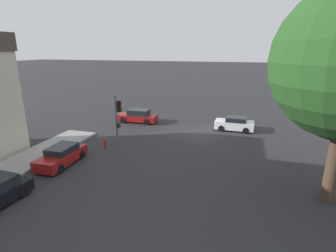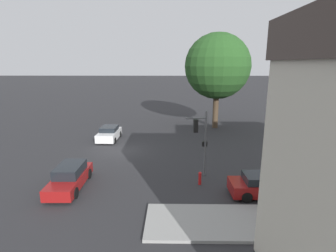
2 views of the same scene
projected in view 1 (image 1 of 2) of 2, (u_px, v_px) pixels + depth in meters
name	position (u px, v px, depth m)	size (l,w,h in m)	color
ground_plane	(199.00, 133.00, 26.95)	(300.00, 300.00, 0.00)	#28282B
traffic_signal	(118.00, 115.00, 21.41)	(0.66, 1.62, 4.81)	#515456
crossing_car_0	(138.00, 116.00, 30.70)	(4.67, 1.92, 1.52)	maroon
crossing_car_1	(235.00, 124.00, 27.72)	(4.04, 2.07, 1.45)	silver
parked_car_0	(62.00, 156.00, 19.52)	(1.94, 4.27, 1.40)	maroon
fire_hydrant	(105.00, 143.00, 22.68)	(0.22, 0.22, 0.92)	red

